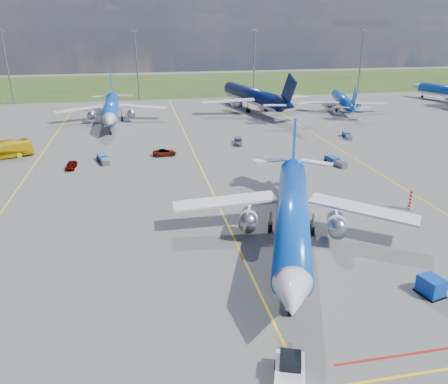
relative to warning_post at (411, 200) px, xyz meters
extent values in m
plane|color=#535351|center=(-26.00, -8.00, -1.50)|extent=(400.00, 400.00, 0.00)
cube|color=#2D4719|center=(-26.00, 142.00, -1.50)|extent=(400.00, 80.00, 0.01)
cube|color=yellow|center=(-26.00, 22.00, -1.49)|extent=(0.25, 160.00, 0.02)
cube|color=yellow|center=(-56.00, 32.00, -1.49)|extent=(0.25, 120.00, 0.02)
cube|color=yellow|center=(4.00, 32.00, -1.49)|extent=(0.25, 120.00, 0.02)
cube|color=#A5140F|center=(-18.00, -26.00, -1.49)|extent=(10.00, 0.25, 0.02)
cylinder|color=slate|center=(-76.00, 102.00, 9.50)|extent=(0.50, 0.50, 22.00)
cube|color=slate|center=(-76.00, 102.00, 20.80)|extent=(2.20, 0.50, 0.80)
cylinder|color=slate|center=(-36.00, 102.00, 9.50)|extent=(0.50, 0.50, 22.00)
cube|color=slate|center=(-36.00, 102.00, 20.80)|extent=(2.20, 0.50, 0.80)
cylinder|color=slate|center=(4.00, 102.00, 9.50)|extent=(0.50, 0.50, 22.00)
cube|color=slate|center=(4.00, 102.00, 20.80)|extent=(2.20, 0.50, 0.80)
cylinder|color=slate|center=(44.00, 102.00, 9.50)|extent=(0.50, 0.50, 22.00)
cube|color=slate|center=(44.00, 102.00, 20.80)|extent=(2.20, 0.50, 0.80)
cylinder|color=red|center=(0.00, 0.00, 0.00)|extent=(0.50, 0.50, 3.00)
cube|color=silver|center=(-26.95, -27.08, -0.87)|extent=(3.39, 4.56, 1.26)
cube|color=black|center=(-26.75, -26.53, 0.00)|extent=(2.05, 2.17, 0.87)
cube|color=slate|center=(-26.09, -24.70, -0.97)|extent=(1.02, 2.27, 0.19)
cube|color=#0B3AA6|center=(-9.93, -18.93, -0.61)|extent=(2.24, 2.58, 1.78)
imported|color=#E1B50D|center=(-63.09, 37.31, 0.15)|extent=(12.00, 7.21, 3.31)
imported|color=#999999|center=(-48.95, 28.31, -0.83)|extent=(1.95, 4.05, 1.33)
imported|color=#999999|center=(-31.93, 33.46, -0.85)|extent=(4.78, 2.45, 1.29)
imported|color=#999999|center=(-15.76, 39.10, -0.85)|extent=(2.76, 4.79, 1.31)
cube|color=navy|center=(-1.49, 22.75, -0.90)|extent=(2.05, 3.07, 1.20)
cube|color=slate|center=(-0.93, 19.98, -1.01)|extent=(1.71, 2.39, 0.98)
cube|color=#1C50A8|center=(-43.78, 32.63, -0.88)|extent=(2.19, 3.19, 1.23)
cube|color=slate|center=(-43.11, 29.79, -1.00)|extent=(1.82, 2.49, 1.01)
cube|color=#184B91|center=(10.20, 41.03, -0.95)|extent=(1.97, 2.85, 1.10)
cube|color=slate|center=(9.58, 38.51, -1.05)|extent=(1.64, 2.22, 0.90)
camera|label=1|loc=(-36.25, -50.18, 22.90)|focal=35.00mm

